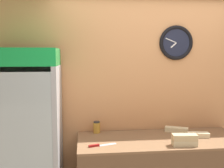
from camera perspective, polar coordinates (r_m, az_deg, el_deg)
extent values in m
cube|color=tan|center=(3.37, 8.65, -1.52)|extent=(5.20, 0.06, 2.70)
torus|color=black|center=(3.38, 13.80, 8.71)|extent=(0.43, 0.05, 0.43)
cylinder|color=#1E2338|center=(3.38, 13.80, 8.71)|extent=(0.35, 0.01, 0.35)
cube|color=white|center=(3.36, 13.28, 8.23)|extent=(0.08, 0.01, 0.07)
cube|color=white|center=(3.35, 12.74, 9.22)|extent=(0.14, 0.01, 0.07)
cube|color=brown|center=(3.08, 10.58, -11.83)|extent=(1.87, 0.75, 0.02)
cube|color=#B2B7BC|center=(3.35, -17.51, -10.57)|extent=(0.78, 0.04, 1.69)
cube|color=#B2B7BC|center=(3.03, -11.64, -12.25)|extent=(0.05, 0.62, 1.69)
cube|color=white|center=(3.33, -17.61, -10.71)|extent=(0.68, 0.02, 1.59)
cube|color=silver|center=(2.79, -19.98, -14.11)|extent=(0.68, 0.01, 1.59)
cube|color=green|center=(2.90, -19.33, 5.58)|extent=(0.78, 0.56, 0.18)
cube|color=silver|center=(3.06, -18.66, -12.04)|extent=(0.66, 0.50, 0.01)
cube|color=silver|center=(2.97, -18.91, -5.07)|extent=(0.66, 0.50, 0.01)
cylinder|color=navy|center=(2.83, -18.13, -12.08)|extent=(0.06, 0.06, 0.13)
cylinder|color=navy|center=(2.80, -18.19, -10.33)|extent=(0.02, 0.02, 0.05)
cylinder|color=#72337F|center=(2.72, -16.01, -4.27)|extent=(0.07, 0.07, 0.15)
cylinder|color=#72337F|center=(2.70, -16.08, -2.06)|extent=(0.03, 0.03, 0.06)
cylinder|color=#B2231E|center=(2.89, -22.76, -11.50)|extent=(0.08, 0.08, 0.16)
cylinder|color=#B2231E|center=(2.85, -22.86, -9.28)|extent=(0.03, 0.03, 0.07)
cylinder|color=#2D6B38|center=(2.94, -19.16, -16.88)|extent=(0.03, 0.03, 0.06)
cylinder|color=#2D6B38|center=(2.89, -14.87, -16.61)|extent=(0.03, 0.03, 0.07)
cylinder|color=orange|center=(2.74, -19.06, -4.41)|extent=(0.06, 0.06, 0.13)
cylinder|color=orange|center=(2.73, -19.14, -2.42)|extent=(0.02, 0.02, 0.06)
cylinder|color=#B2BCCC|center=(2.70, -14.01, -4.30)|extent=(0.07, 0.07, 0.15)
cylinder|color=#B2BCCC|center=(2.69, -14.06, -2.11)|extent=(0.03, 0.03, 0.06)
cube|color=beige|center=(2.89, 15.49, -12.25)|extent=(0.26, 0.12, 0.06)
cube|color=tan|center=(2.87, 15.52, -11.10)|extent=(0.26, 0.13, 0.06)
cube|color=beige|center=(3.37, 13.87, -9.60)|extent=(0.29, 0.20, 0.06)
cube|color=beige|center=(3.23, 18.30, -10.46)|extent=(0.25, 0.13, 0.05)
cube|color=silver|center=(2.83, -0.96, -13.06)|extent=(0.19, 0.10, 0.00)
cube|color=maroon|center=(2.77, -3.95, -13.25)|extent=(0.12, 0.06, 0.02)
cylinder|color=gold|center=(3.23, -3.34, -9.47)|extent=(0.08, 0.08, 0.13)
cylinder|color=#262628|center=(3.21, -3.35, -8.26)|extent=(0.08, 0.08, 0.01)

